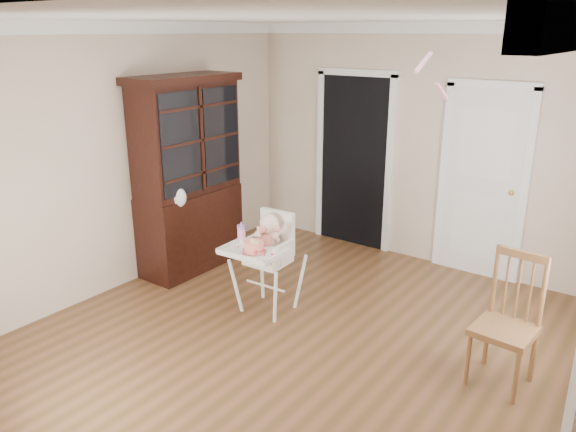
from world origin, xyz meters
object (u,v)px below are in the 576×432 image
Objects in this scene: cake at (254,247)px; china_cabinet at (188,175)px; high_chair at (267,251)px; sippy_cup at (241,233)px; dining_chair at (506,325)px.

china_cabinet reaches higher than cake.
china_cabinet reaches higher than high_chair.
sippy_cup is 0.09× the size of china_cabinet.
high_chair is 4.33× the size of cake.
sippy_cup is 1.24m from china_cabinet.
cake is 1.55m from china_cabinet.
cake is 1.15× the size of sippy_cup.
sippy_cup is at bearing -170.14° from dining_chair.
high_chair is 1.48m from china_cabinet.
dining_chair reaches higher than high_chair.
sippy_cup is 2.47m from dining_chair.
dining_chair is (2.44, 0.24, -0.29)m from sippy_cup.
cake is 0.22× the size of dining_chair.
high_chair is at bearing 20.61° from sippy_cup.
china_cabinet is at bearing 158.05° from cake.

